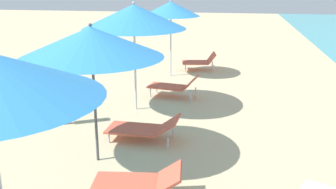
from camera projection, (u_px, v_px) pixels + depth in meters
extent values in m
cylinder|color=#4C4C51|center=(95.00, 111.00, 6.94)|extent=(0.05, 0.05, 1.94)
cone|color=#338CD8|center=(91.00, 42.00, 6.58)|extent=(2.48, 2.48, 0.52)
sphere|color=#4C4C51|center=(90.00, 25.00, 6.49)|extent=(0.06, 0.06, 0.06)
cube|color=#D8593F|center=(134.00, 129.00, 8.07)|extent=(1.13, 0.72, 0.04)
cube|color=#D8593F|center=(169.00, 125.00, 7.88)|extent=(0.44, 0.69, 0.31)
cylinder|color=silver|center=(109.00, 138.00, 7.93)|extent=(0.04, 0.04, 0.21)
cylinder|color=silver|center=(118.00, 128.00, 8.46)|extent=(0.04, 0.04, 0.21)
cylinder|color=silver|center=(168.00, 143.00, 7.69)|extent=(0.04, 0.04, 0.21)
cylinder|color=silver|center=(173.00, 132.00, 8.22)|extent=(0.04, 0.04, 0.21)
cube|color=#D8593F|center=(125.00, 184.00, 5.87)|extent=(1.04, 0.76, 0.04)
cube|color=#D8593F|center=(169.00, 177.00, 5.79)|extent=(0.44, 0.70, 0.27)
cylinder|color=silver|center=(104.00, 182.00, 6.20)|extent=(0.04, 0.04, 0.25)
cylinder|color=silver|center=(171.00, 184.00, 6.14)|extent=(0.04, 0.04, 0.25)
cylinder|color=silver|center=(135.00, 70.00, 9.65)|extent=(0.05, 0.05, 2.05)
cone|color=#338CD8|center=(134.00, 16.00, 9.26)|extent=(2.51, 2.51, 0.58)
sphere|color=silver|center=(134.00, 3.00, 9.17)|extent=(0.06, 0.06, 0.06)
cube|color=#D8593F|center=(168.00, 87.00, 10.90)|extent=(1.15, 0.76, 0.04)
cube|color=#D8593F|center=(191.00, 82.00, 10.63)|extent=(0.44, 0.63, 0.36)
cylinder|color=silver|center=(150.00, 93.00, 10.88)|extent=(0.04, 0.04, 0.27)
cylinder|color=silver|center=(157.00, 88.00, 11.30)|extent=(0.04, 0.04, 0.27)
cylinder|color=silver|center=(191.00, 97.00, 10.49)|extent=(0.04, 0.04, 0.27)
cylinder|color=silver|center=(196.00, 92.00, 10.92)|extent=(0.04, 0.04, 0.27)
cylinder|color=silver|center=(171.00, 46.00, 12.96)|extent=(0.05, 0.05, 2.00)
cone|color=#338CD8|center=(171.00, 9.00, 12.60)|extent=(1.89, 1.89, 0.46)
sphere|color=silver|center=(171.00, 0.00, 12.52)|extent=(0.06, 0.06, 0.06)
cube|color=#D8593F|center=(195.00, 62.00, 13.92)|extent=(1.01, 0.80, 0.04)
cube|color=#D8593F|center=(212.00, 58.00, 13.86)|extent=(0.36, 0.71, 0.34)
cylinder|color=silver|center=(185.00, 68.00, 13.70)|extent=(0.04, 0.04, 0.27)
cylinder|color=silver|center=(185.00, 65.00, 14.25)|extent=(0.04, 0.04, 0.27)
cylinder|color=silver|center=(214.00, 68.00, 13.69)|extent=(0.04, 0.04, 0.27)
cylinder|color=silver|center=(212.00, 65.00, 14.24)|extent=(0.04, 0.04, 0.27)
cylinder|color=silver|center=(59.00, 109.00, 8.82)|extent=(0.11, 0.11, 0.75)
cylinder|color=silver|center=(51.00, 110.00, 8.77)|extent=(0.11, 0.11, 0.75)
cube|color=#334CB2|center=(52.00, 82.00, 8.60)|extent=(0.42, 0.36, 0.56)
sphere|color=#D8A87F|center=(51.00, 65.00, 8.49)|extent=(0.20, 0.20, 0.20)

